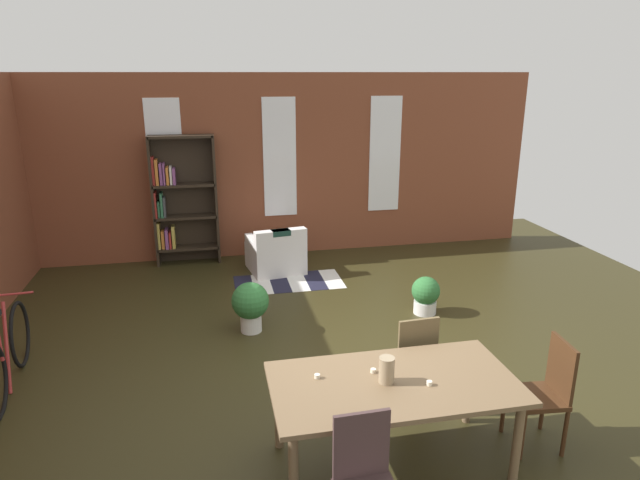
{
  "coord_description": "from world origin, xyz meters",
  "views": [
    {
      "loc": [
        -1.17,
        -4.82,
        3.02
      ],
      "look_at": [
        0.1,
        1.32,
        1.09
      ],
      "focal_mm": 30.6,
      "sensor_mm": 36.0,
      "label": 1
    }
  ],
  "objects_px": {
    "armchair_white": "(276,254)",
    "potted_plant_by_shelf": "(250,304)",
    "dining_chair_far_right": "(412,358)",
    "dining_table": "(394,390)",
    "vase_on_table": "(387,370)",
    "dining_chair_head_right": "(546,390)",
    "bookshelf_tall": "(180,201)",
    "bicycle_second": "(8,355)",
    "potted_plant_corner": "(426,294)"
  },
  "relations": [
    {
      "from": "bookshelf_tall",
      "to": "potted_plant_by_shelf",
      "type": "distance_m",
      "value": 2.97
    },
    {
      "from": "dining_table",
      "to": "armchair_white",
      "type": "xyz_separation_m",
      "value": [
        -0.33,
        4.63,
        -0.4
      ]
    },
    {
      "from": "potted_plant_corner",
      "to": "bookshelf_tall",
      "type": "bearing_deg",
      "value": 139.5
    },
    {
      "from": "dining_chair_head_right",
      "to": "dining_chair_far_right",
      "type": "distance_m",
      "value": 1.15
    },
    {
      "from": "dining_chair_head_right",
      "to": "vase_on_table",
      "type": "bearing_deg",
      "value": 179.72
    },
    {
      "from": "bookshelf_tall",
      "to": "armchair_white",
      "type": "height_order",
      "value": "bookshelf_tall"
    },
    {
      "from": "potted_plant_corner",
      "to": "bicycle_second",
      "type": "bearing_deg",
      "value": -170.12
    },
    {
      "from": "vase_on_table",
      "to": "bookshelf_tall",
      "type": "relative_size",
      "value": 0.1
    },
    {
      "from": "vase_on_table",
      "to": "dining_chair_head_right",
      "type": "height_order",
      "value": "vase_on_table"
    },
    {
      "from": "dining_chair_head_right",
      "to": "armchair_white",
      "type": "relative_size",
      "value": 1.03
    },
    {
      "from": "armchair_white",
      "to": "potted_plant_by_shelf",
      "type": "xyz_separation_m",
      "value": [
        -0.57,
        -2.03,
        0.08
      ]
    },
    {
      "from": "vase_on_table",
      "to": "dining_chair_far_right",
      "type": "xyz_separation_m",
      "value": [
        0.49,
        0.72,
        -0.35
      ]
    },
    {
      "from": "dining_chair_head_right",
      "to": "bookshelf_tall",
      "type": "relative_size",
      "value": 0.45
    },
    {
      "from": "dining_table",
      "to": "armchair_white",
      "type": "relative_size",
      "value": 2.07
    },
    {
      "from": "bicycle_second",
      "to": "potted_plant_corner",
      "type": "height_order",
      "value": "bicycle_second"
    },
    {
      "from": "dining_chair_head_right",
      "to": "potted_plant_corner",
      "type": "height_order",
      "value": "dining_chair_head_right"
    },
    {
      "from": "dining_table",
      "to": "bicycle_second",
      "type": "relative_size",
      "value": 1.1
    },
    {
      "from": "bicycle_second",
      "to": "vase_on_table",
      "type": "bearing_deg",
      "value": -29.25
    },
    {
      "from": "dining_chair_head_right",
      "to": "armchair_white",
      "type": "height_order",
      "value": "dining_chair_head_right"
    },
    {
      "from": "bicycle_second",
      "to": "potted_plant_by_shelf",
      "type": "distance_m",
      "value": 2.56
    },
    {
      "from": "dining_chair_far_right",
      "to": "bicycle_second",
      "type": "relative_size",
      "value": 0.55
    },
    {
      "from": "dining_table",
      "to": "vase_on_table",
      "type": "relative_size",
      "value": 9.07
    },
    {
      "from": "dining_chair_head_right",
      "to": "potted_plant_corner",
      "type": "distance_m",
      "value": 2.68
    },
    {
      "from": "vase_on_table",
      "to": "armchair_white",
      "type": "height_order",
      "value": "vase_on_table"
    },
    {
      "from": "dining_chair_far_right",
      "to": "armchair_white",
      "type": "distance_m",
      "value": 3.99
    },
    {
      "from": "dining_chair_far_right",
      "to": "bicycle_second",
      "type": "distance_m",
      "value": 3.94
    },
    {
      "from": "dining_table",
      "to": "dining_chair_far_right",
      "type": "relative_size",
      "value": 2.0
    },
    {
      "from": "dining_chair_far_right",
      "to": "potted_plant_corner",
      "type": "height_order",
      "value": "dining_chair_far_right"
    },
    {
      "from": "potted_plant_by_shelf",
      "to": "potted_plant_corner",
      "type": "bearing_deg",
      "value": 1.52
    },
    {
      "from": "vase_on_table",
      "to": "dining_chair_far_right",
      "type": "relative_size",
      "value": 0.22
    },
    {
      "from": "bicycle_second",
      "to": "potted_plant_corner",
      "type": "bearing_deg",
      "value": 9.88
    },
    {
      "from": "dining_chair_head_right",
      "to": "bicycle_second",
      "type": "distance_m",
      "value": 5.02
    },
    {
      "from": "dining_chair_far_right",
      "to": "potted_plant_by_shelf",
      "type": "relative_size",
      "value": 1.52
    },
    {
      "from": "dining_table",
      "to": "dining_chair_head_right",
      "type": "xyz_separation_m",
      "value": [
        1.32,
        -0.01,
        -0.16
      ]
    },
    {
      "from": "dining_table",
      "to": "potted_plant_corner",
      "type": "relative_size",
      "value": 3.79
    },
    {
      "from": "vase_on_table",
      "to": "dining_chair_far_right",
      "type": "bearing_deg",
      "value": 55.54
    },
    {
      "from": "potted_plant_by_shelf",
      "to": "dining_chair_far_right",
      "type": "bearing_deg",
      "value": -54.63
    },
    {
      "from": "dining_table",
      "to": "dining_chair_head_right",
      "type": "height_order",
      "value": "dining_chair_head_right"
    },
    {
      "from": "armchair_white",
      "to": "bicycle_second",
      "type": "xyz_separation_m",
      "value": [
        -3.01,
        -2.79,
        0.08
      ]
    },
    {
      "from": "dining_chair_head_right",
      "to": "bookshelf_tall",
      "type": "xyz_separation_m",
      "value": [
        -3.1,
        5.36,
        0.54
      ]
    },
    {
      "from": "vase_on_table",
      "to": "dining_chair_head_right",
      "type": "xyz_separation_m",
      "value": [
        1.39,
        -0.01,
        -0.35
      ]
    },
    {
      "from": "dining_table",
      "to": "vase_on_table",
      "type": "bearing_deg",
      "value": 180.0
    },
    {
      "from": "dining_table",
      "to": "bicycle_second",
      "type": "xyz_separation_m",
      "value": [
        -3.34,
        1.84,
        -0.32
      ]
    },
    {
      "from": "dining_table",
      "to": "bookshelf_tall",
      "type": "relative_size",
      "value": 0.91
    },
    {
      "from": "bookshelf_tall",
      "to": "dining_table",
      "type": "bearing_deg",
      "value": -71.58
    },
    {
      "from": "dining_chair_far_right",
      "to": "bicycle_second",
      "type": "bearing_deg",
      "value": 163.54
    },
    {
      "from": "dining_chair_far_right",
      "to": "bookshelf_tall",
      "type": "xyz_separation_m",
      "value": [
        -2.21,
        4.63,
        0.54
      ]
    },
    {
      "from": "dining_table",
      "to": "bookshelf_tall",
      "type": "height_order",
      "value": "bookshelf_tall"
    },
    {
      "from": "dining_chair_head_right",
      "to": "potted_plant_by_shelf",
      "type": "height_order",
      "value": "dining_chair_head_right"
    },
    {
      "from": "dining_chair_far_right",
      "to": "bookshelf_tall",
      "type": "distance_m",
      "value": 5.16
    }
  ]
}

